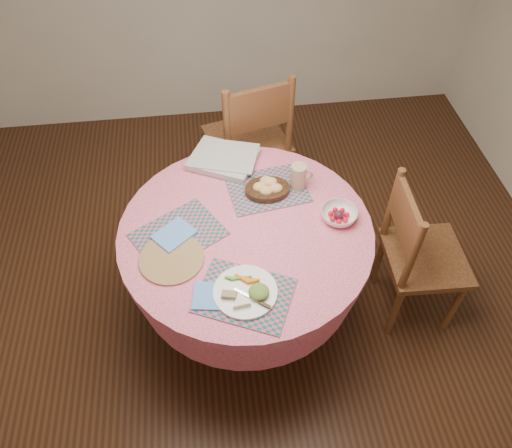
{
  "coord_description": "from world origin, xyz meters",
  "views": [
    {
      "loc": [
        -0.15,
        -1.56,
        2.58
      ],
      "look_at": [
        0.05,
        0.0,
        0.78
      ],
      "focal_mm": 35.0,
      "sensor_mm": 36.0,
      "label": 1
    }
  ],
  "objects_px": {
    "dining_table": "(246,254)",
    "chair_back": "(250,140)",
    "chair_right": "(417,253)",
    "latte_mug": "(299,176)",
    "dinner_plate": "(247,292)",
    "fruit_bowl": "(339,215)",
    "wicker_trivet": "(172,259)",
    "bread_bowl": "(267,188)"
  },
  "relations": [
    {
      "from": "chair_right",
      "to": "bread_bowl",
      "type": "distance_m",
      "value": 0.87
    },
    {
      "from": "latte_mug",
      "to": "fruit_bowl",
      "type": "height_order",
      "value": "latte_mug"
    },
    {
      "from": "dining_table",
      "to": "chair_back",
      "type": "height_order",
      "value": "chair_back"
    },
    {
      "from": "chair_right",
      "to": "fruit_bowl",
      "type": "relative_size",
      "value": 4.0
    },
    {
      "from": "chair_back",
      "to": "fruit_bowl",
      "type": "xyz_separation_m",
      "value": [
        0.33,
        -0.91,
        0.23
      ]
    },
    {
      "from": "chair_back",
      "to": "wicker_trivet",
      "type": "bearing_deg",
      "value": 50.57
    },
    {
      "from": "chair_right",
      "to": "dining_table",
      "type": "bearing_deg",
      "value": 88.43
    },
    {
      "from": "chair_right",
      "to": "dinner_plate",
      "type": "height_order",
      "value": "chair_right"
    },
    {
      "from": "dining_table",
      "to": "dinner_plate",
      "type": "height_order",
      "value": "dinner_plate"
    },
    {
      "from": "wicker_trivet",
      "to": "latte_mug",
      "type": "bearing_deg",
      "value": 30.73
    },
    {
      "from": "chair_right",
      "to": "latte_mug",
      "type": "relative_size",
      "value": 6.69
    },
    {
      "from": "dining_table",
      "to": "wicker_trivet",
      "type": "xyz_separation_m",
      "value": [
        -0.36,
        -0.14,
        0.2
      ]
    },
    {
      "from": "chair_right",
      "to": "latte_mug",
      "type": "bearing_deg",
      "value": 64.87
    },
    {
      "from": "dining_table",
      "to": "bread_bowl",
      "type": "distance_m",
      "value": 0.36
    },
    {
      "from": "dining_table",
      "to": "dinner_plate",
      "type": "xyz_separation_m",
      "value": [
        -0.04,
        -0.37,
        0.22
      ]
    },
    {
      "from": "bread_bowl",
      "to": "wicker_trivet",
      "type": "bearing_deg",
      "value": -143.17
    },
    {
      "from": "chair_right",
      "to": "latte_mug",
      "type": "xyz_separation_m",
      "value": [
        -0.6,
        0.31,
        0.34
      ]
    },
    {
      "from": "chair_back",
      "to": "bread_bowl",
      "type": "relative_size",
      "value": 4.53
    },
    {
      "from": "fruit_bowl",
      "to": "dinner_plate",
      "type": "bearing_deg",
      "value": -142.46
    },
    {
      "from": "dining_table",
      "to": "latte_mug",
      "type": "relative_size",
      "value": 8.87
    },
    {
      "from": "wicker_trivet",
      "to": "dinner_plate",
      "type": "distance_m",
      "value": 0.4
    },
    {
      "from": "latte_mug",
      "to": "chair_back",
      "type": "bearing_deg",
      "value": 104.41
    },
    {
      "from": "dining_table",
      "to": "wicker_trivet",
      "type": "bearing_deg",
      "value": -158.7
    },
    {
      "from": "chair_right",
      "to": "latte_mug",
      "type": "height_order",
      "value": "chair_right"
    },
    {
      "from": "dining_table",
      "to": "chair_back",
      "type": "relative_size",
      "value": 1.19
    },
    {
      "from": "wicker_trivet",
      "to": "fruit_bowl",
      "type": "relative_size",
      "value": 1.28
    },
    {
      "from": "chair_right",
      "to": "latte_mug",
      "type": "distance_m",
      "value": 0.76
    },
    {
      "from": "chair_right",
      "to": "fruit_bowl",
      "type": "xyz_separation_m",
      "value": [
        -0.45,
        0.07,
        0.29
      ]
    },
    {
      "from": "chair_right",
      "to": "bread_bowl",
      "type": "bearing_deg",
      "value": 71.38
    },
    {
      "from": "wicker_trivet",
      "to": "fruit_bowl",
      "type": "bearing_deg",
      "value": 10.31
    },
    {
      "from": "dinner_plate",
      "to": "fruit_bowl",
      "type": "relative_size",
      "value": 1.2
    },
    {
      "from": "wicker_trivet",
      "to": "chair_back",
      "type": "bearing_deg",
      "value": 65.3
    },
    {
      "from": "bread_bowl",
      "to": "latte_mug",
      "type": "height_order",
      "value": "latte_mug"
    },
    {
      "from": "chair_back",
      "to": "dinner_plate",
      "type": "relative_size",
      "value": 3.73
    },
    {
      "from": "fruit_bowl",
      "to": "chair_back",
      "type": "bearing_deg",
      "value": 109.84
    },
    {
      "from": "chair_right",
      "to": "dinner_plate",
      "type": "bearing_deg",
      "value": 110.51
    },
    {
      "from": "fruit_bowl",
      "to": "chair_right",
      "type": "bearing_deg",
      "value": -8.72
    },
    {
      "from": "wicker_trivet",
      "to": "fruit_bowl",
      "type": "height_order",
      "value": "fruit_bowl"
    },
    {
      "from": "dining_table",
      "to": "latte_mug",
      "type": "xyz_separation_m",
      "value": [
        0.3,
        0.25,
        0.27
      ]
    },
    {
      "from": "chair_right",
      "to": "dinner_plate",
      "type": "relative_size",
      "value": 3.34
    },
    {
      "from": "chair_back",
      "to": "bread_bowl",
      "type": "bearing_deg",
      "value": 75.97
    },
    {
      "from": "dining_table",
      "to": "bread_bowl",
      "type": "relative_size",
      "value": 5.39
    }
  ]
}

